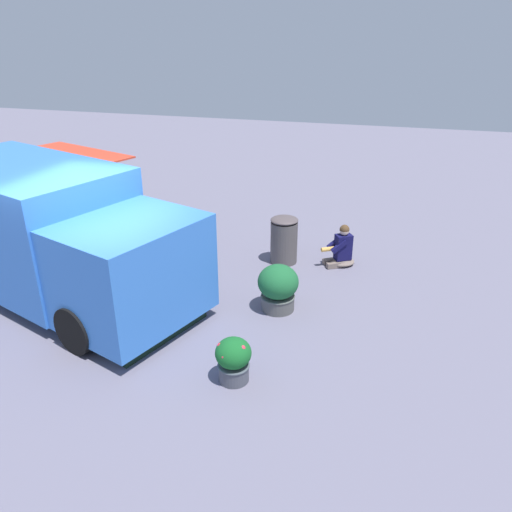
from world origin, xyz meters
TOP-DOWN VIEW (x-y plane):
  - ground_plane at (0.00, 0.00)m, footprint 40.00×40.00m
  - food_truck at (-0.51, -1.33)m, footprint 4.19×5.99m
  - person_customer at (-3.14, 3.51)m, footprint 0.66×0.76m
  - planter_flowering_near at (-1.01, 2.70)m, footprint 0.70×0.70m
  - planter_flowering_far at (1.04, 2.59)m, footprint 0.50×0.50m
  - trash_bin at (-2.95, 2.35)m, footprint 0.57×0.57m

SIDE VIEW (x-z plane):
  - ground_plane at x=0.00m, z-range 0.00..0.00m
  - person_customer at x=-3.14m, z-range -0.11..0.77m
  - planter_flowering_far at x=1.04m, z-range 0.02..0.68m
  - planter_flowering_near at x=-1.01m, z-range 0.02..0.85m
  - trash_bin at x=-2.95m, z-range 0.01..1.00m
  - food_truck at x=-0.51m, z-range -0.05..2.26m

